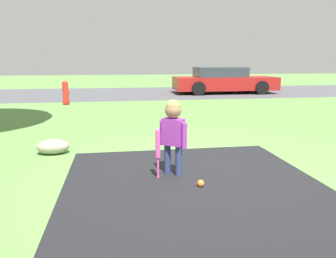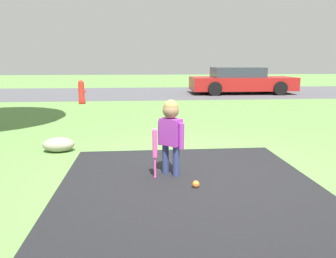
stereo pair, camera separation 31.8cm
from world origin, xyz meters
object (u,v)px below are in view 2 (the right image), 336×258
Objects in this scene: sports_ball at (196,184)px; fire_hydrant at (81,92)px; child at (171,127)px; baseball_bat at (155,146)px; parked_car at (241,81)px.

fire_hydrant is (-2.59, 7.78, 0.35)m from sports_ball.
child is 1.52× the size of baseball_bat.
sports_ball is 8.21m from fire_hydrant.
parked_car is at bearing 67.34° from baseball_bat.
child is at bearing 118.00° from sports_ball.
child reaches higher than fire_hydrant.
baseball_bat is 7.59× the size of sports_ball.
baseball_bat is at bearing -111.88° from parked_car.
parked_car is (4.34, 10.41, 0.14)m from baseball_bat.
child is 0.21× the size of parked_car.
baseball_bat is 0.80× the size of fire_hydrant.
fire_hydrant is at bearing 150.36° from child.
parked_car is (6.47, 2.98, 0.16)m from fire_hydrant.
child reaches higher than baseball_bat.
fire_hydrant reaches higher than sports_ball.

